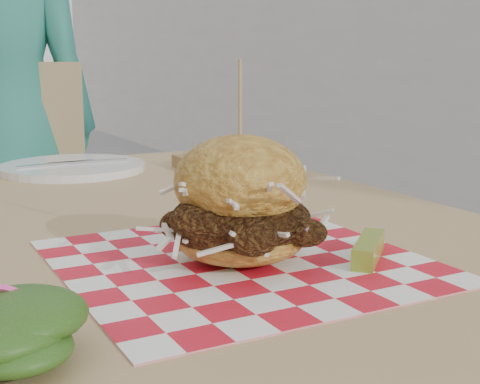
{
  "coord_description": "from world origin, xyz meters",
  "views": [
    {
      "loc": [
        -0.58,
        -0.94,
        0.96
      ],
      "look_at": [
        -0.26,
        -0.35,
        0.82
      ],
      "focal_mm": 50.0,
      "sensor_mm": 36.0,
      "label": 1
    }
  ],
  "objects": [
    {
      "name": "patio_table",
      "position": [
        -0.26,
        -0.13,
        0.67
      ],
      "size": [
        0.8,
        1.2,
        0.75
      ],
      "color": "tan",
      "rests_on": "ground"
    },
    {
      "name": "diner",
      "position": [
        -0.28,
        1.04,
        0.76
      ],
      "size": [
        0.6,
        0.43,
        1.52
      ],
      "primitive_type": "imported",
      "rotation": [
        0.0,
        0.0,
        3.01
      ],
      "color": "#2D8373",
      "rests_on": "ground"
    },
    {
      "name": "kraft_tray",
      "position": [
        -0.0,
        0.21,
        0.77
      ],
      "size": [
        0.15,
        0.12,
        0.06
      ],
      "color": "olive",
      "rests_on": "patio_table"
    },
    {
      "name": "place_setting",
      "position": [
        -0.26,
        0.31,
        0.76
      ],
      "size": [
        0.27,
        0.27,
        0.02
      ],
      "color": "white",
      "rests_on": "patio_table"
    },
    {
      "name": "sandwich",
      "position": [
        -0.26,
        -0.35,
        0.81
      ],
      "size": [
        0.18,
        0.18,
        0.21
      ],
      "color": "gold",
      "rests_on": "paper_liner"
    },
    {
      "name": "pickle_spear",
      "position": [
        -0.14,
        -0.41,
        0.76
      ],
      "size": [
        0.08,
        0.08,
        0.02
      ],
      "primitive_type": "cube",
      "rotation": [
        0.0,
        0.0,
        0.76
      ],
      "color": "olive",
      "rests_on": "paper_liner"
    },
    {
      "name": "paper_liner",
      "position": [
        -0.26,
        -0.35,
        0.75
      ],
      "size": [
        0.36,
        0.36,
        0.0
      ],
      "primitive_type": "cube",
      "color": "red",
      "rests_on": "patio_table"
    },
    {
      "name": "patio_chair",
      "position": [
        -0.24,
        0.93,
        0.55
      ],
      "size": [
        0.52,
        0.52,
        0.95
      ],
      "rotation": [
        0.0,
        0.0,
        -0.26
      ],
      "color": "tan",
      "rests_on": "ground"
    }
  ]
}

